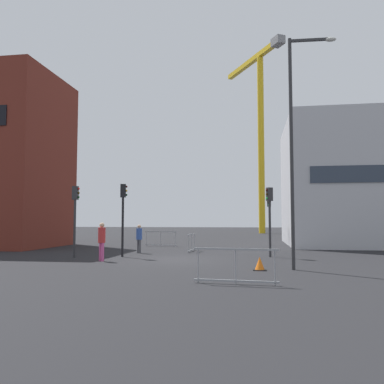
# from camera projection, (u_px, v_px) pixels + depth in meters

# --- Properties ---
(ground) EXTENTS (160.00, 160.00, 0.00)m
(ground) POSITION_uv_depth(u_px,v_px,m) (177.00, 259.00, 19.34)
(ground) COLOR black
(office_block) EXTENTS (13.82, 11.07, 9.43)m
(office_block) POSITION_uv_depth(u_px,v_px,m) (378.00, 183.00, 30.35)
(office_block) COLOR #B7B7BC
(office_block) RESTS_ON ground
(construction_crane) EXTENTS (8.46, 13.91, 26.44)m
(construction_crane) POSITION_uv_depth(u_px,v_px,m) (260.00, 116.00, 57.32)
(construction_crane) COLOR gold
(construction_crane) RESTS_ON ground
(streetlamp_tall) EXTENTS (1.88, 0.25, 9.22)m
(streetlamp_tall) POSITION_uv_depth(u_px,v_px,m) (296.00, 134.00, 15.68)
(streetlamp_tall) COLOR #2D2D30
(streetlamp_tall) RESTS_ON ground
(traffic_light_corner) EXTENTS (0.38, 0.35, 3.62)m
(traffic_light_corner) POSITION_uv_depth(u_px,v_px,m) (270.00, 210.00, 20.77)
(traffic_light_corner) COLOR #2D2D30
(traffic_light_corner) RESTS_ON ground
(traffic_light_near) EXTENTS (0.38, 0.25, 3.67)m
(traffic_light_near) POSITION_uv_depth(u_px,v_px,m) (75.00, 209.00, 20.47)
(traffic_light_near) COLOR #2D2D30
(traffic_light_near) RESTS_ON ground
(traffic_light_far) EXTENTS (0.39, 0.33, 3.81)m
(traffic_light_far) POSITION_uv_depth(u_px,v_px,m) (123.00, 208.00, 20.85)
(traffic_light_far) COLOR black
(traffic_light_far) RESTS_ON ground
(traffic_light_median) EXTENTS (0.30, 0.39, 3.63)m
(traffic_light_median) POSITION_uv_depth(u_px,v_px,m) (269.00, 213.00, 30.50)
(traffic_light_median) COLOR black
(traffic_light_median) RESTS_ON ground
(pedestrian_walking) EXTENTS (0.34, 0.34, 1.80)m
(pedestrian_walking) POSITION_uv_depth(u_px,v_px,m) (102.00, 239.00, 18.63)
(pedestrian_walking) COLOR #D14C8C
(pedestrian_walking) RESTS_ON ground
(pedestrian_waiting) EXTENTS (0.34, 0.34, 1.64)m
(pedestrian_waiting) POSITION_uv_depth(u_px,v_px,m) (139.00, 237.00, 23.02)
(pedestrian_waiting) COLOR #4C4C51
(pedestrian_waiting) RESTS_ON ground
(safety_barrier_mid_span) EXTENTS (2.57, 0.27, 1.08)m
(safety_barrier_mid_span) POSITION_uv_depth(u_px,v_px,m) (236.00, 265.00, 11.94)
(safety_barrier_mid_span) COLOR gray
(safety_barrier_mid_span) RESTS_ON ground
(safety_barrier_front) EXTENTS (0.17, 2.05, 1.08)m
(safety_barrier_front) POSITION_uv_depth(u_px,v_px,m) (192.00, 242.00, 24.04)
(safety_barrier_front) COLOR gray
(safety_barrier_front) RESTS_ON ground
(safety_barrier_right_run) EXTENTS (2.42, 0.15, 1.08)m
(safety_barrier_right_run) POSITION_uv_depth(u_px,v_px,m) (161.00, 238.00, 28.86)
(safety_barrier_right_run) COLOR gray
(safety_barrier_right_run) RESTS_ON ground
(traffic_cone_on_verge) EXTENTS (0.51, 0.51, 0.51)m
(traffic_cone_on_verge) POSITION_uv_depth(u_px,v_px,m) (260.00, 264.00, 15.23)
(traffic_cone_on_verge) COLOR black
(traffic_cone_on_verge) RESTS_ON ground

